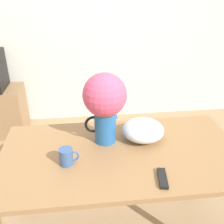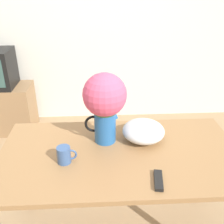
{
  "view_description": "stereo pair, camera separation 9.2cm",
  "coord_description": "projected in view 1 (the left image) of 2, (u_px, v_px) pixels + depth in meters",
  "views": [
    {
      "loc": [
        -0.1,
        -1.35,
        1.74
      ],
      "look_at": [
        0.07,
        0.1,
        0.99
      ],
      "focal_mm": 42.0,
      "sensor_mm": 36.0,
      "label": 1
    },
    {
      "loc": [
        -0.01,
        -1.36,
        1.74
      ],
      "look_at": [
        0.07,
        0.1,
        0.99
      ],
      "focal_mm": 42.0,
      "sensor_mm": 36.0,
      "label": 2
    }
  ],
  "objects": [
    {
      "name": "coffee_mug",
      "position": [
        67.0,
        157.0,
        1.49
      ],
      "size": [
        0.12,
        0.08,
        0.1
      ],
      "color": "#385689",
      "rests_on": "table"
    },
    {
      "name": "table",
      "position": [
        121.0,
        165.0,
        1.67
      ],
      "size": [
        1.5,
        0.8,
        0.78
      ],
      "color": "olive",
      "rests_on": "ground_plane"
    },
    {
      "name": "white_bowl",
      "position": [
        143.0,
        130.0,
        1.73
      ],
      "size": [
        0.28,
        0.28,
        0.13
      ],
      "color": "silver",
      "rests_on": "table"
    },
    {
      "name": "flower_vase",
      "position": [
        105.0,
        101.0,
        1.61
      ],
      "size": [
        0.27,
        0.27,
        0.46
      ],
      "color": "#235B9E",
      "rests_on": "table"
    },
    {
      "name": "remote_control",
      "position": [
        163.0,
        178.0,
        1.39
      ],
      "size": [
        0.07,
        0.16,
        0.02
      ],
      "color": "black",
      "rests_on": "table"
    },
    {
      "name": "wall_back",
      "position": [
        88.0,
        20.0,
        3.15
      ],
      "size": [
        8.0,
        0.05,
        2.6
      ],
      "color": "silver",
      "rests_on": "ground_plane"
    }
  ]
}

